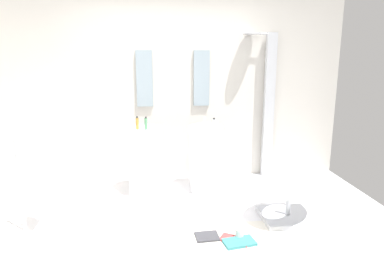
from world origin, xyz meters
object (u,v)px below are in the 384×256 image
Objects in this scene: magazine_charcoal at (207,236)px; towel_rack at (35,171)px; pedestal_sink_right at (206,156)px; magazine_teal at (239,242)px; soap_bottle_clear at (214,123)px; soap_bottle_amber at (137,123)px; coffee_mug at (239,233)px; soap_bottle_green at (146,124)px; lounge_chair at (289,189)px; pedestal_sink_left at (146,158)px; magazine_red at (235,240)px; shower_column at (268,103)px.

towel_rack is at bearing 164.79° from magazine_charcoal.
magazine_teal is (0.12, -1.39, -0.42)m from pedestal_sink_right.
pedestal_sink_right is at bearing 130.39° from soap_bottle_clear.
soap_bottle_clear is 0.76× the size of soap_bottle_amber.
coffee_mug is 0.60× the size of soap_bottle_green.
soap_bottle_amber is (-1.62, 0.85, 0.58)m from lounge_chair.
pedestal_sink_left is 3.42× the size of magazine_red.
pedestal_sink_right reaches higher than magazine_charcoal.
soap_bottle_clear is at bearing 0.66° from soap_bottle_amber.
pedestal_sink_left is at bearing 180.00° from pedestal_sink_right.
magazine_charcoal is 1.62m from soap_bottle_amber.
pedestal_sink_left is 0.46× the size of shower_column.
magazine_teal is 1.82× the size of soap_bottle_amber.
towel_rack is 7.74× the size of soap_bottle_clear.
soap_bottle_amber is at bearing 130.39° from coffee_mug.
pedestal_sink_left is 1.64m from coffee_mug.
shower_column is (0.95, 0.41, 0.63)m from pedestal_sink_right.
coffee_mug reaches higher than magazine_charcoal.
coffee_mug is at bearing -11.02° from towel_rack.
magazine_charcoal is at bearing 172.26° from coffee_mug.
pedestal_sink_right is at bearing 127.85° from lounge_chair.
soap_bottle_clear is (0.08, -0.10, 0.46)m from pedestal_sink_right.
lounge_chair is at bearing -1.19° from towel_rack.
towel_rack is at bearing -140.18° from soap_bottle_amber.
lounge_chair is 6.82× the size of soap_bottle_amber.
magazine_teal is at bearing -57.04° from pedestal_sink_left.
soap_bottle_green is (-1.51, 0.83, 0.57)m from lounge_chair.
towel_rack is (-2.78, -1.33, -0.45)m from shower_column.
coffee_mug is at bearing -11.33° from magazine_charcoal.
soap_bottle_amber reaches higher than magazine_charcoal.
magazine_red is 1.73× the size of soap_bottle_green.
pedestal_sink_right is 0.91m from soap_bottle_green.
lounge_chair is (0.75, -0.96, -0.10)m from pedestal_sink_right.
lounge_chair reaches higher than coffee_mug.
pedestal_sink_left and pedestal_sink_right have the same top height.
pedestal_sink_right reaches higher than magazine_teal.
lounge_chair is at bearing -52.46° from soap_bottle_clear.
soap_bottle_green is (-0.76, -0.13, 0.48)m from pedestal_sink_right.
pedestal_sink_right is 5.92× the size of soap_bottle_green.
soap_bottle_clear reaches higher than towel_rack.
pedestal_sink_left is at bearing 99.56° from soap_bottle_green.
pedestal_sink_right is 9.88× the size of coffee_mug.
coffee_mug is (1.97, -0.38, -0.57)m from towel_rack.
shower_column reaches higher than lounge_chair.
pedestal_sink_left is 1.00× the size of towel_rack.
soap_bottle_clear is 0.95m from soap_bottle_amber.
magazine_charcoal is at bearing -166.77° from magazine_red.
soap_bottle_green is (-0.88, 1.25, 0.90)m from magazine_teal.
coffee_mug is at bearing -151.73° from lounge_chair.
magazine_red is at bearing -90.02° from soap_bottle_clear.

